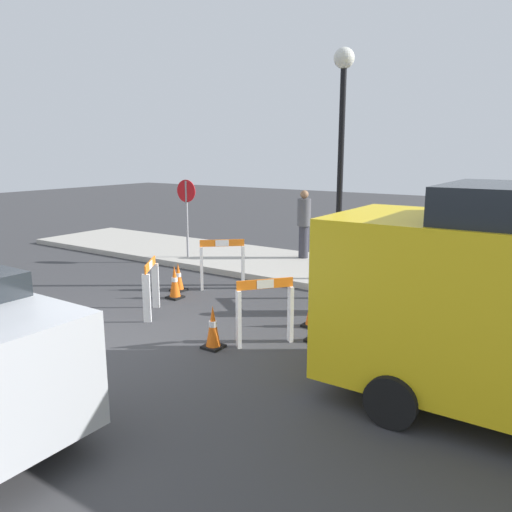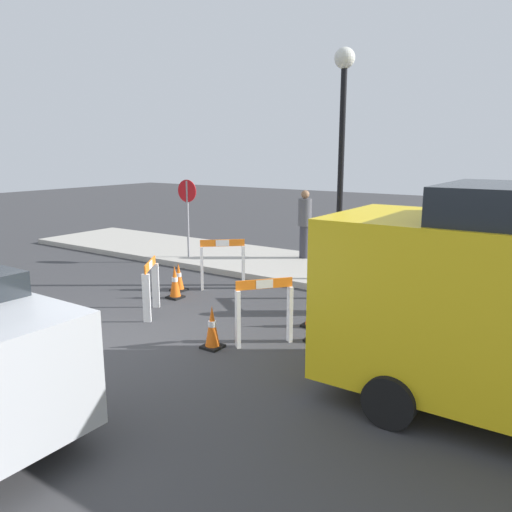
# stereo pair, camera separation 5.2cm
# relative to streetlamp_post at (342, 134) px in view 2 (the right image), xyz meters

# --- Properties ---
(ground_plane) EXTENTS (60.00, 60.00, 0.00)m
(ground_plane) POSITION_rel_streetlamp_post_xyz_m (-1.44, -5.27, -3.35)
(ground_plane) COLOR #38383A
(sidewalk_slab) EXTENTS (18.00, 3.10, 0.15)m
(sidewalk_slab) POSITION_rel_streetlamp_post_xyz_m (-1.44, 0.78, -3.28)
(sidewalk_slab) COLOR #ADA89E
(sidewalk_slab) RESTS_ON ground_plane
(streetlamp_post) EXTENTS (0.44, 0.44, 4.97)m
(streetlamp_post) POSITION_rel_streetlamp_post_xyz_m (0.00, 0.00, 0.00)
(streetlamp_post) COLOR black
(streetlamp_post) RESTS_ON sidewalk_slab
(stop_sign) EXTENTS (0.60, 0.06, 2.10)m
(stop_sign) POSITION_rel_streetlamp_post_xyz_m (-4.40, -0.10, -1.79)
(stop_sign) COLOR gray
(stop_sign) RESTS_ON sidewalk_slab
(barricade_0) EXTENTS (0.62, 0.82, 1.03)m
(barricade_0) POSITION_rel_streetlamp_post_xyz_m (-1.96, -3.88, -2.79)
(barricade_0) COLOR white
(barricade_0) RESTS_ON ground_plane
(barricade_1) EXTENTS (0.68, 0.79, 1.06)m
(barricade_1) POSITION_rel_streetlamp_post_xyz_m (0.59, -3.94, -2.77)
(barricade_1) COLOR white
(barricade_1) RESTS_ON ground_plane
(barricade_2) EXTENTS (0.87, 0.66, 1.07)m
(barricade_2) POSITION_rel_streetlamp_post_xyz_m (0.40, -1.53, -2.76)
(barricade_2) COLOR white
(barricade_2) RESTS_ON ground_plane
(barricade_3) EXTENTS (0.81, 0.74, 1.11)m
(barricade_3) POSITION_rel_streetlamp_post_xyz_m (-1.94, -1.75, -2.74)
(barricade_3) COLOR white
(barricade_3) RESTS_ON ground_plane
(traffic_cone_0) EXTENTS (0.30, 0.30, 0.69)m
(traffic_cone_0) POSITION_rel_streetlamp_post_xyz_m (0.01, -4.52, -3.02)
(traffic_cone_0) COLOR black
(traffic_cone_0) RESTS_ON ground_plane
(traffic_cone_1) EXTENTS (0.30, 0.30, 0.51)m
(traffic_cone_1) POSITION_rel_streetlamp_post_xyz_m (1.19, -3.36, -3.11)
(traffic_cone_1) COLOR black
(traffic_cone_1) RESTS_ON ground_plane
(traffic_cone_2) EXTENTS (0.30, 0.30, 0.70)m
(traffic_cone_2) POSITION_rel_streetlamp_post_xyz_m (-2.34, -2.85, -3.02)
(traffic_cone_2) COLOR black
(traffic_cone_2) RESTS_ON ground_plane
(traffic_cone_3) EXTENTS (0.30, 0.30, 0.62)m
(traffic_cone_3) POSITION_rel_streetlamp_post_xyz_m (-2.66, -2.39, -3.06)
(traffic_cone_3) COLOR black
(traffic_cone_3) RESTS_ON ground_plane
(traffic_cone_4) EXTENTS (0.30, 0.30, 0.68)m
(traffic_cone_4) POSITION_rel_streetlamp_post_xyz_m (0.82, -2.79, -3.03)
(traffic_cone_4) COLOR black
(traffic_cone_4) RESTS_ON ground_plane
(person_worker) EXTENTS (0.48, 0.48, 1.69)m
(person_worker) POSITION_rel_streetlamp_post_xyz_m (1.36, -1.58, -2.45)
(person_worker) COLOR #33333D
(person_worker) RESTS_ON ground_plane
(person_pedestrian) EXTENTS (0.42, 0.42, 1.83)m
(person_pedestrian) POSITION_rel_streetlamp_post_xyz_m (-1.72, 1.57, -2.22)
(person_pedestrian) COLOR #33333D
(person_pedestrian) RESTS_ON sidewalk_slab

